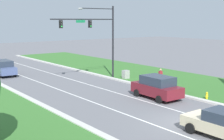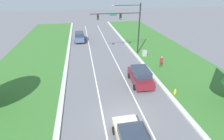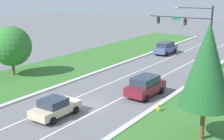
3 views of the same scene
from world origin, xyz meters
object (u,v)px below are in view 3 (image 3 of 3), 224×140
object	(u,v)px
traffic_signal_mast	(192,29)
champagne_sedan	(55,107)
utility_cabinet	(209,76)
pedestrian	(203,84)
oak_near_left_tree	(12,46)
conifer_near_right_tree	(207,66)
burgundy_suv	(145,86)
slate_blue_suv	(166,48)
fire_hydrant	(158,108)

from	to	relation	value
traffic_signal_mast	champagne_sedan	size ratio (longest dim) A/B	1.90
traffic_signal_mast	utility_cabinet	bearing A→B (deg)	-27.53
champagne_sedan	pedestrian	distance (m)	14.80
oak_near_left_tree	pedestrian	bearing A→B (deg)	17.10
traffic_signal_mast	conifer_near_right_tree	xyz separation A→B (m)	(6.97, -15.78, -0.19)
traffic_signal_mast	utility_cabinet	distance (m)	5.94
champagne_sedan	utility_cabinet	size ratio (longest dim) A/B	4.24
champagne_sedan	conifer_near_right_tree	bearing A→B (deg)	13.68
champagne_sedan	burgundy_suv	xyz separation A→B (m)	(3.56, 8.67, 0.19)
slate_blue_suv	fire_hydrant	world-z (taller)	slate_blue_suv
slate_blue_suv	conifer_near_right_tree	bearing A→B (deg)	-59.28
champagne_sedan	conifer_near_right_tree	world-z (taller)	conifer_near_right_tree
conifer_near_right_tree	champagne_sedan	bearing A→B (deg)	-165.79
fire_hydrant	traffic_signal_mast	bearing A→B (deg)	99.94
burgundy_suv	utility_cabinet	size ratio (longest dim) A/B	4.57
traffic_signal_mast	pedestrian	world-z (taller)	traffic_signal_mast
fire_hydrant	conifer_near_right_tree	world-z (taller)	conifer_near_right_tree
traffic_signal_mast	slate_blue_suv	distance (m)	12.74
utility_cabinet	fire_hydrant	xyz separation A→B (m)	(-0.62, -11.44, -0.17)
pedestrian	oak_near_left_tree	xyz separation A→B (m)	(-20.83, -6.41, 2.61)
oak_near_left_tree	slate_blue_suv	bearing A→B (deg)	66.30
burgundy_suv	pedestrian	size ratio (longest dim) A/B	2.77
utility_cabinet	oak_near_left_tree	distance (m)	23.00
traffic_signal_mast	fire_hydrant	bearing A→B (deg)	-80.06
champagne_sedan	utility_cabinet	world-z (taller)	champagne_sedan
traffic_signal_mast	pedestrian	xyz separation A→B (m)	(3.75, -6.12, -4.54)
utility_cabinet	champagne_sedan	bearing A→B (deg)	-112.50
utility_cabinet	fire_hydrant	bearing A→B (deg)	-93.09
traffic_signal_mast	fire_hydrant	size ratio (longest dim) A/B	11.78
pedestrian	oak_near_left_tree	bearing A→B (deg)	22.49
slate_blue_suv	burgundy_suv	bearing A→B (deg)	-69.64
slate_blue_suv	champagne_sedan	size ratio (longest dim) A/B	1.13
champagne_sedan	oak_near_left_tree	distance (m)	14.50
traffic_signal_mast	burgundy_suv	bearing A→B (deg)	-93.70
traffic_signal_mast	champagne_sedan	xyz separation A→B (m)	(-4.20, -18.60, -4.68)
champagne_sedan	burgundy_suv	bearing A→B (deg)	67.17
pedestrian	conifer_near_right_tree	distance (m)	11.07
slate_blue_suv	champagne_sedan	world-z (taller)	slate_blue_suv
fire_hydrant	conifer_near_right_tree	xyz separation A→B (m)	(4.70, -2.84, 4.95)
burgundy_suv	conifer_near_right_tree	xyz separation A→B (m)	(7.61, -5.84, 4.30)
slate_blue_suv	fire_hydrant	size ratio (longest dim) A/B	6.97
slate_blue_suv	utility_cabinet	distance (m)	14.97
conifer_near_right_tree	burgundy_suv	bearing A→B (deg)	142.50
champagne_sedan	burgundy_suv	size ratio (longest dim) A/B	0.93
traffic_signal_mast	conifer_near_right_tree	distance (m)	17.25
burgundy_suv	conifer_near_right_tree	distance (m)	10.51
oak_near_left_tree	traffic_signal_mast	bearing A→B (deg)	36.27
traffic_signal_mast	burgundy_suv	size ratio (longest dim) A/B	1.76
oak_near_left_tree	fire_hydrant	bearing A→B (deg)	-1.22
traffic_signal_mast	conifer_near_right_tree	world-z (taller)	traffic_signal_mast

